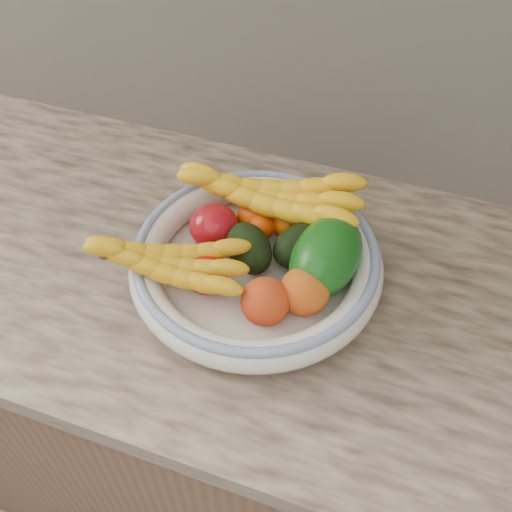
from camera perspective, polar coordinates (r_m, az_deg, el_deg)
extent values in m
cube|color=brown|center=(1.32, 0.30, -14.89)|extent=(2.40, 0.62, 0.86)
cube|color=tan|center=(0.94, 0.41, -2.39)|extent=(2.44, 0.66, 0.04)
cube|color=beige|center=(1.00, 6.70, 20.82)|extent=(2.40, 0.02, 0.50)
cylinder|color=silver|center=(0.91, 0.00, -2.19)|extent=(0.13, 0.13, 0.02)
cylinder|color=silver|center=(0.90, 0.00, -1.62)|extent=(0.32, 0.32, 0.01)
torus|color=silver|center=(0.88, 0.00, -0.52)|extent=(0.39, 0.39, 0.05)
torus|color=#335290|center=(0.86, 0.00, 0.44)|extent=(0.37, 0.37, 0.02)
ellipsoid|color=#DB4C04|center=(0.94, -0.25, 3.94)|extent=(0.06, 0.06, 0.05)
ellipsoid|color=#FF5705|center=(0.93, 3.88, 3.47)|extent=(0.07, 0.07, 0.05)
ellipsoid|color=#F34C05|center=(0.92, 0.53, 3.02)|extent=(0.05, 0.05, 0.04)
ellipsoid|color=#F26005|center=(0.93, 3.29, 3.44)|extent=(0.06, 0.06, 0.05)
ellipsoid|color=#A00D17|center=(0.91, -4.21, 2.94)|extent=(0.08, 0.08, 0.07)
ellipsoid|color=#BF0A0B|center=(0.85, -4.99, -1.76)|extent=(0.08, 0.08, 0.06)
ellipsoid|color=black|center=(0.87, -0.73, 0.78)|extent=(0.11, 0.12, 0.07)
ellipsoid|color=black|center=(0.88, 4.77, 1.08)|extent=(0.12, 0.12, 0.07)
ellipsoid|color=#0E4D0F|center=(0.85, 7.00, -0.06)|extent=(0.14, 0.17, 0.13)
ellipsoid|color=#DC5D17|center=(0.81, 0.95, -4.58)|extent=(0.08, 0.08, 0.07)
ellipsoid|color=orange|center=(0.82, 4.88, -3.52)|extent=(0.10, 0.10, 0.07)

